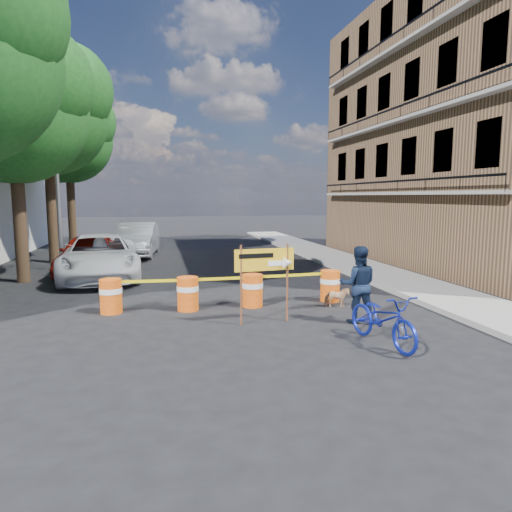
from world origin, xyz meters
name	(u,v)px	position (x,y,z in m)	size (l,w,h in m)	color
ground	(251,324)	(0.00, 0.00, 0.00)	(120.00, 120.00, 0.00)	black
sidewalk_east	(374,272)	(6.20, 6.00, 0.07)	(2.40, 40.00, 0.15)	gray
apartment_building	(478,129)	(12.00, 8.00, 6.00)	(8.00, 16.00, 12.00)	#846043
tree_mid_a	(14,108)	(-6.74, 7.00, 6.01)	(5.25, 5.00, 8.68)	#332316
tree_mid_b	(48,112)	(-6.73, 12.00, 6.71)	(5.67, 5.40, 9.62)	#332316
tree_far	(69,138)	(-6.74, 17.00, 6.22)	(5.04, 4.80, 8.84)	#332316
streetlamp	(58,162)	(-5.93, 9.50, 4.38)	(1.25, 0.18, 8.00)	gray
barrel_far_left	(111,295)	(-3.34, 1.80, 0.47)	(0.58, 0.58, 0.90)	#E2440D
barrel_mid_left	(188,293)	(-1.36, 1.68, 0.47)	(0.58, 0.58, 0.90)	#E2440D
barrel_mid_right	(252,290)	(0.41, 1.73, 0.47)	(0.58, 0.58, 0.90)	#E2440D
barrel_far_right	(330,285)	(2.74, 1.90, 0.47)	(0.58, 0.58, 0.90)	#E2440D
detour_sign	(272,265)	(0.55, 0.07, 1.40)	(1.48, 0.30, 1.91)	#592D19
pedestrian	(358,285)	(2.56, -0.37, 0.93)	(0.90, 0.70, 1.86)	black
bicycle	(384,295)	(2.34, -2.03, 1.04)	(0.73, 1.10, 2.08)	#1322A0
dog	(337,297)	(2.65, 1.16, 0.28)	(0.30, 0.66, 0.56)	#E0AE80
suv_white	(100,257)	(-4.21, 7.14, 0.81)	(2.70, 5.86, 1.63)	white
sedan_red	(88,254)	(-4.80, 8.51, 0.78)	(1.85, 4.60, 1.57)	maroon
sedan_silver	(137,239)	(-3.14, 13.53, 0.85)	(1.80, 5.15, 1.70)	#AFB0B6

